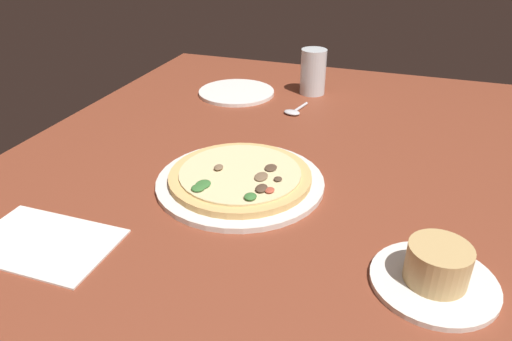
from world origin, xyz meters
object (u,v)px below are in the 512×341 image
ramekin_on_saucer (436,271)px  spoon (294,111)px  pizza_main (240,179)px  side_plate (236,92)px  paper_menu (44,243)px  water_glass (313,74)px

ramekin_on_saucer → spoon: 61.10cm
pizza_main → side_plate: bearing=-158.1°
ramekin_on_saucer → paper_menu: bearing=-80.0°
paper_menu → spoon: size_ratio=2.23×
water_glass → side_plate: (7.18, -18.81, -4.83)cm
pizza_main → spoon: size_ratio=3.17×
ramekin_on_saucer → side_plate: ramekin_on_saucer is taller
side_plate → spoon: (8.16, 17.92, 0.01)cm
pizza_main → spoon: bearing=179.7°
pizza_main → paper_menu: 33.05cm
ramekin_on_saucer → side_plate: bearing=-139.8°
water_glass → spoon: size_ratio=1.25×
ramekin_on_saucer → spoon: (-51.63, -32.62, -1.78)cm
ramekin_on_saucer → spoon: bearing=-147.7°
side_plate → spoon: 19.70cm
ramekin_on_saucer → water_glass: 74.17cm
pizza_main → paper_menu: pizza_main is taller
paper_menu → spoon: bearing=160.8°
spoon → paper_menu: bearing=-19.3°
side_plate → pizza_main: bearing=21.9°
water_glass → paper_menu: size_ratio=0.56×
side_plate → paper_menu: bearing=-2.9°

